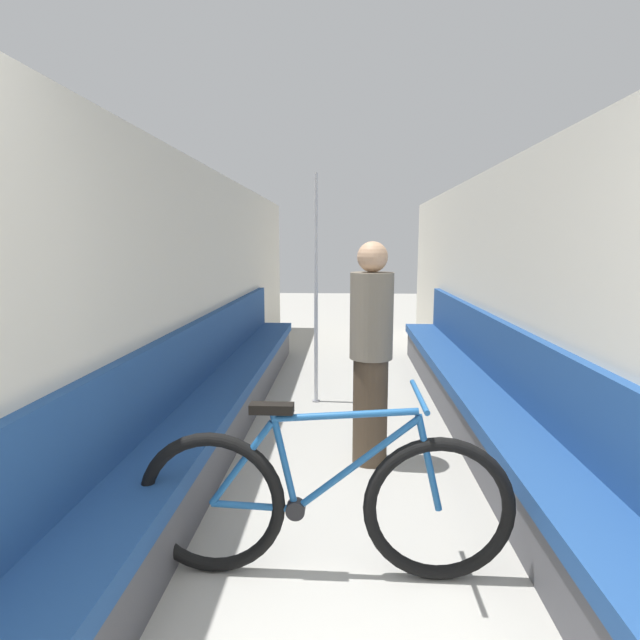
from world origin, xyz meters
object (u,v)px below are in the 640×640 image
object	(u,v)px
grab_pole_near	(316,294)
bench_seat_row_right	(479,398)
bench_seat_row_left	(223,394)
passenger_standing	(371,352)
bicycle	(324,503)

from	to	relation	value
grab_pole_near	bench_seat_row_right	bearing A→B (deg)	-28.85
grab_pole_near	bench_seat_row_left	bearing A→B (deg)	-134.21
grab_pole_near	passenger_standing	world-z (taller)	grab_pole_near
bench_seat_row_left	passenger_standing	xyz separation A→B (m)	(1.21, -0.60, 0.51)
bench_seat_row_left	grab_pole_near	size ratio (longest dim) A/B	2.67
grab_pole_near	passenger_standing	size ratio (longest dim) A/B	1.40
bench_seat_row_right	bicycle	xyz separation A→B (m)	(-1.19, -1.86, 0.06)
bench_seat_row_right	passenger_standing	size ratio (longest dim) A/B	3.75
passenger_standing	bench_seat_row_right	bearing A→B (deg)	126.90
bench_seat_row_right	bicycle	world-z (taller)	bench_seat_row_right
bench_seat_row_left	passenger_standing	size ratio (longest dim) A/B	3.75
grab_pole_near	passenger_standing	xyz separation A→B (m)	(0.47, -1.36, -0.27)
grab_pole_near	bicycle	bearing A→B (deg)	-85.78
bicycle	grab_pole_near	size ratio (longest dim) A/B	0.79
bench_seat_row_right	grab_pole_near	xyz separation A→B (m)	(-1.39, 0.76, 0.77)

